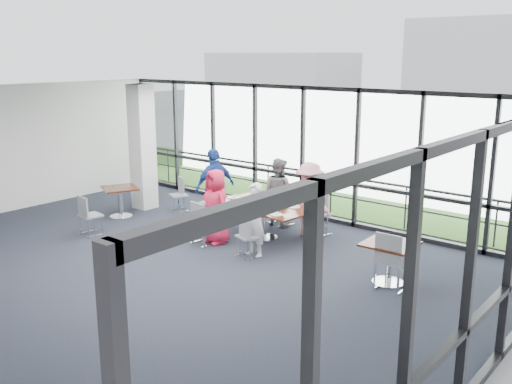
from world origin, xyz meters
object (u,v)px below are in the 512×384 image
Objects in this scene: diner_end at (215,187)px; chair_spare_lb at (179,195)px; side_table_left at (120,193)px; chair_main_fr at (318,214)px; side_table_right at (390,249)px; chair_main_end at (212,203)px; chair_spare_la at (91,215)px; main_table at (265,210)px; diner_far_left at (278,192)px; structural_column at (142,147)px; chair_main_fl at (282,205)px; chair_spare_r at (394,261)px; diner_near_left at (216,206)px; diner_far_right at (309,199)px; chair_main_nl at (204,223)px; chair_main_nr at (249,237)px; diner_near_right at (255,220)px.

diner_end is 1.64m from chair_spare_lb.
side_table_left is 1.12× the size of chair_main_fr.
chair_spare_lb is at bearing 171.63° from side_table_right.
chair_spare_lb is at bearing -97.03° from chair_main_end.
chair_spare_la is at bearing -29.56° from chair_main_end.
side_table_left is 1.49m from chair_spare_lb.
main_table is 1.43× the size of diner_far_left.
structural_column is 3.36× the size of chair_main_fl.
structural_column reaches higher than chair_spare_r.
chair_spare_lb is at bearing 168.93° from diner_near_left.
diner_far_right reaches higher than diner_far_left.
chair_main_fr reaches higher than chair_main_nl.
diner_far_left is 1.94× the size of chair_spare_lb.
diner_end reaches higher than diner_far_left.
chair_main_fl is at bearing 128.15° from chair_main_nr.
side_table_left is 3.93m from diner_far_left.
chair_main_fr is (0.20, 1.96, -0.28)m from diner_near_right.
side_table_right is (7.04, 0.37, 0.01)m from side_table_left.
diner_end reaches higher than diner_near_left.
chair_spare_r reaches higher than chair_main_end.
diner_near_right is (4.57, -0.99, -0.86)m from structural_column.
side_table_left is 2.48m from diner_end.
chair_main_nr is 3.88m from chair_spare_lb.
side_table_right is at bearing 93.42° from diner_end.
diner_end is 2.87m from chair_spare_la.
diner_near_right reaches higher than chair_main_fr.
diner_near_right is 2.56m from chair_main_end.
diner_end is (-0.95, 0.97, 0.10)m from diner_near_left.
diner_end is 1.81× the size of chair_spare_r.
diner_near_left is 1.00× the size of diner_far_left.
diner_end is 2.19× the size of chair_spare_lb.
diner_end is 1.62m from chair_main_fl.
chair_main_fr is 1.13× the size of chair_spare_lb.
diner_far_left is at bearing 153.29° from chair_spare_r.
diner_far_right is 1.73× the size of chair_main_fl.
diner_end is 1.98× the size of chair_main_nl.
side_table_left is at bearing -176.98° from side_table_right.
diner_near_right is at bearing 131.23° from chair_main_fl.
chair_main_nl reaches higher than chair_spare_la.
chair_spare_r is at bearing 156.77° from diner_far_right.
chair_main_nl is at bearing -172.52° from side_table_right.
chair_main_fr is at bearing -115.57° from diner_far_right.
chair_spare_lb is 6.59m from chair_spare_r.
chair_main_fl is 1.66m from chair_main_end.
chair_main_nr is (4.53, -1.12, -1.18)m from structural_column.
chair_main_fr is at bearing -176.33° from diner_far_left.
structural_column is 3.67× the size of side_table_right.
chair_spare_lb is (-1.54, 0.26, -0.49)m from diner_end.
chair_main_nl reaches higher than chair_spare_lb.
chair_spare_la is at bearing 44.26° from diner_far_right.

